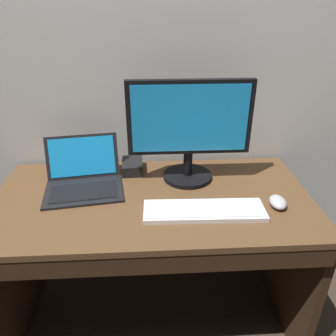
% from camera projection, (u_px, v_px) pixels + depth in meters
% --- Properties ---
extents(ground_plane, '(14.00, 14.00, 0.00)m').
position_uv_depth(ground_plane, '(155.00, 313.00, 1.80)').
color(ground_plane, '#382D23').
extents(desk, '(1.40, 0.71, 0.76)m').
position_uv_depth(desk, '(153.00, 239.00, 1.54)').
color(desk, brown).
rests_on(desk, ground).
extents(laptop_black, '(0.38, 0.36, 0.20)m').
position_uv_depth(laptop_black, '(84.00, 180.00, 1.50)').
color(laptop_black, black).
rests_on(laptop_black, desk).
extents(external_monitor, '(0.56, 0.23, 0.48)m').
position_uv_depth(external_monitor, '(190.00, 128.00, 1.46)').
color(external_monitor, black).
rests_on(external_monitor, desk).
extents(wired_keyboard, '(0.50, 0.16, 0.02)m').
position_uv_depth(wired_keyboard, '(204.00, 211.00, 1.33)').
color(wired_keyboard, white).
rests_on(wired_keyboard, desk).
extents(computer_mouse, '(0.08, 0.11, 0.04)m').
position_uv_depth(computer_mouse, '(278.00, 202.00, 1.37)').
color(computer_mouse, '#B7B7BC').
rests_on(computer_mouse, desk).
extents(external_drive_box, '(0.11, 0.15, 0.05)m').
position_uv_depth(external_drive_box, '(133.00, 166.00, 1.65)').
color(external_drive_box, black).
rests_on(external_drive_box, desk).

